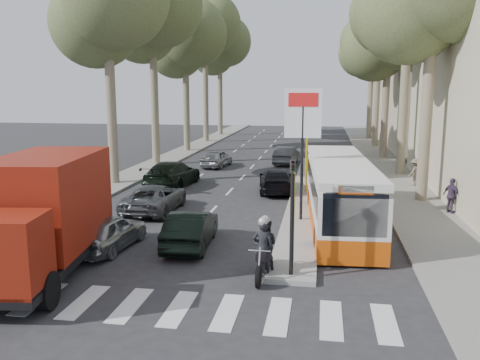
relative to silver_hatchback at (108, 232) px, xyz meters
The scene contains 27 objects.
ground 3.35m from the silver_hatchback, ahead, with size 120.00×120.00×0.00m, color #28282B.
sidewalk_right 27.38m from the silver_hatchback, 64.28° to the left, with size 3.20×70.00×0.12m, color gray.
median_left 28.07m from the silver_hatchback, 99.69° to the left, with size 2.40×64.00×0.12m, color gray.
traffic_island 12.51m from the silver_hatchback, 58.52° to the left, with size 1.50×26.00×0.16m, color gray.
building_far 39.24m from the silver_hatchback, 60.85° to the left, with size 11.00×20.00×16.00m, color #B7A88E.
billboard 8.59m from the silver_hatchback, 35.52° to the left, with size 1.50×12.10×5.60m.
traffic_light_island 7.03m from the silver_hatchback, 15.75° to the right, with size 0.16×0.41×3.60m.
tree_l_a 15.96m from the silver_hatchback, 111.33° to the left, with size 7.40×7.20×14.10m.
tree_l_b 22.85m from the silver_hatchback, 103.36° to the left, with size 7.40×7.20×14.88m.
tree_l_c 29.66m from the silver_hatchback, 99.20° to the left, with size 7.40×7.20×13.71m.
tree_l_d 37.74m from the silver_hatchback, 97.32° to the left, with size 7.40×7.20×15.66m.
tree_l_e 45.16m from the silver_hatchback, 96.12° to the left, with size 7.40×7.20×14.49m.
tree_r_c 29.96m from the silver_hatchback, 64.48° to the left, with size 7.40×7.20×13.32m.
tree_r_d 37.46m from the silver_hatchback, 69.83° to the left, with size 7.40×7.20×14.88m.
tree_r_e 44.68m from the silver_hatchback, 73.34° to the left, with size 7.40×7.20×14.10m.
silver_hatchback is the anchor object (origin of this frame).
dark_hatchback 2.89m from the silver_hatchback, 16.00° to the left, with size 1.38×3.97×1.31m, color black.
queue_car_a 5.66m from the silver_hatchback, 92.26° to the left, with size 2.09×4.52×1.26m, color #54585C.
queue_car_b 12.04m from the silver_hatchback, 66.04° to the left, with size 1.80×4.43×1.29m, color black.
queue_car_c 19.14m from the silver_hatchback, 90.39° to the left, with size 1.51×3.74×1.28m, color #9C9DA3.
queue_car_d 21.86m from the silver_hatchback, 77.58° to the left, with size 1.39×3.99×1.32m, color #44464B.
queue_car_e 11.55m from the silver_hatchback, 95.67° to the left, with size 2.08×5.12×1.48m, color black.
red_truck 3.06m from the silver_hatchback, 110.00° to the right, with size 3.36×7.00×3.59m.
city_bus 9.32m from the silver_hatchback, 29.51° to the left, with size 2.92×10.59×2.76m.
motorcycle 5.91m from the silver_hatchback, 15.77° to the right, with size 0.81×2.22×1.88m.
pedestrian_near 14.84m from the silver_hatchback, 28.21° to the left, with size 0.92×0.45×1.58m, color #41334D.
pedestrian_far 18.47m from the silver_hatchback, 47.03° to the left, with size 0.99×0.44×1.53m, color #675C4D.
Camera 1 is at (4.06, -15.89, 5.63)m, focal length 38.00 mm.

